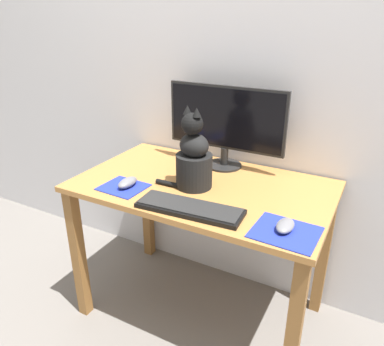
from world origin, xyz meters
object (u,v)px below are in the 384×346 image
computer_mouse_right (285,226)px  cat (194,158)px  monitor (226,122)px  keyboard (190,208)px  computer_mouse_left (128,183)px

computer_mouse_right → cat: (-0.44, 0.16, 0.11)m
monitor → keyboard: monitor is taller
monitor → computer_mouse_right: 0.63m
computer_mouse_left → computer_mouse_right: (0.69, -0.02, -0.00)m
cat → monitor: bearing=103.7°
computer_mouse_right → keyboard: bearing=-174.6°
monitor → computer_mouse_left: 0.53m
cat → computer_mouse_left: bearing=-130.9°
monitor → keyboard: 0.52m
keyboard → computer_mouse_right: (0.36, 0.03, 0.01)m
keyboard → cat: cat is taller
computer_mouse_left → keyboard: bearing=-9.3°
keyboard → cat: 0.25m
keyboard → cat: bearing=110.2°
monitor → keyboard: (0.06, -0.47, -0.21)m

